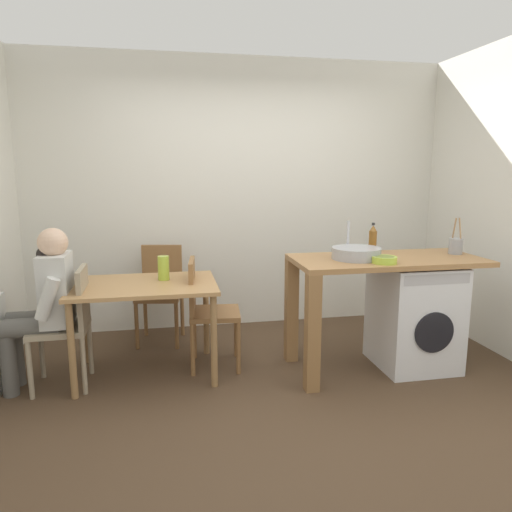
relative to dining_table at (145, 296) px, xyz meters
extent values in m
plane|color=#4C3826|center=(0.93, -0.60, -0.64)|extent=(5.46, 5.46, 0.00)
cube|color=silver|center=(0.93, 1.15, 0.71)|extent=(4.60, 0.10, 2.70)
cube|color=tan|center=(0.00, 0.00, 0.08)|extent=(1.10, 0.76, 0.03)
cylinder|color=#977045|center=(-0.50, -0.33, -0.29)|extent=(0.05, 0.05, 0.71)
cylinder|color=#977045|center=(0.50, -0.33, -0.29)|extent=(0.05, 0.05, 0.71)
cylinder|color=#977045|center=(-0.50, 0.33, -0.29)|extent=(0.05, 0.05, 0.71)
cylinder|color=#977045|center=(0.50, 0.33, -0.29)|extent=(0.05, 0.05, 0.71)
cube|color=gray|center=(-0.62, -0.10, -0.19)|extent=(0.41, 0.41, 0.04)
cube|color=gray|center=(-0.44, -0.10, 0.03)|extent=(0.04, 0.38, 0.45)
cylinder|color=gray|center=(-0.80, -0.28, -0.42)|extent=(0.04, 0.04, 0.45)
cylinder|color=gray|center=(-0.80, 0.08, -0.42)|extent=(0.04, 0.04, 0.45)
cylinder|color=gray|center=(-0.44, -0.28, -0.42)|extent=(0.04, 0.04, 0.45)
cylinder|color=gray|center=(-0.44, 0.08, -0.42)|extent=(0.04, 0.04, 0.45)
cube|color=olive|center=(0.55, 0.05, -0.19)|extent=(0.44, 0.44, 0.04)
cube|color=olive|center=(0.37, 0.07, 0.03)|extent=(0.07, 0.38, 0.45)
cylinder|color=olive|center=(0.75, 0.21, -0.42)|extent=(0.04, 0.04, 0.45)
cylinder|color=olive|center=(0.71, -0.15, -0.42)|extent=(0.04, 0.04, 0.45)
cylinder|color=olive|center=(0.39, 0.25, -0.42)|extent=(0.04, 0.04, 0.45)
cylinder|color=olive|center=(0.35, -0.11, -0.42)|extent=(0.04, 0.04, 0.45)
cube|color=olive|center=(0.10, 0.70, -0.19)|extent=(0.47, 0.47, 0.04)
cube|color=olive|center=(0.13, 0.88, 0.03)|extent=(0.38, 0.10, 0.45)
cylinder|color=olive|center=(0.24, 0.49, -0.42)|extent=(0.04, 0.04, 0.45)
cylinder|color=olive|center=(-0.11, 0.56, -0.42)|extent=(0.04, 0.04, 0.45)
cylinder|color=olive|center=(0.31, 0.84, -0.42)|extent=(0.04, 0.04, 0.45)
cylinder|color=olive|center=(-0.04, 0.91, -0.42)|extent=(0.04, 0.04, 0.45)
cylinder|color=#595651|center=(-0.96, -0.20, -0.42)|extent=(0.11, 0.11, 0.45)
cylinder|color=#595651|center=(-0.96, -0.02, -0.42)|extent=(0.11, 0.11, 0.45)
cylinder|color=#595651|center=(-0.80, -0.19, -0.14)|extent=(0.40, 0.15, 0.14)
cylinder|color=#595651|center=(-0.80, -0.01, -0.14)|extent=(0.40, 0.15, 0.14)
cube|color=silver|center=(-0.62, -0.10, 0.11)|extent=(0.21, 0.34, 0.52)
cylinder|color=silver|center=(-0.64, -0.31, 0.09)|extent=(0.19, 0.09, 0.31)
cylinder|color=silver|center=(-0.64, 0.11, 0.09)|extent=(0.19, 0.09, 0.31)
sphere|color=beige|center=(-0.62, -0.10, 0.45)|extent=(0.21, 0.21, 0.21)
sphere|color=black|center=(-0.68, -0.10, 0.37)|extent=(0.12, 0.12, 0.12)
cube|color=#9E7042|center=(1.90, -0.24, 0.26)|extent=(1.50, 0.68, 0.04)
cube|color=olive|center=(1.20, -0.53, -0.20)|extent=(0.10, 0.10, 0.88)
cube|color=olive|center=(1.20, 0.05, -0.20)|extent=(0.10, 0.10, 0.88)
cube|color=silver|center=(2.16, -0.24, -0.21)|extent=(0.60, 0.60, 0.86)
cylinder|color=black|center=(2.16, -0.55, -0.26)|extent=(0.32, 0.02, 0.32)
cube|color=#B2B2B7|center=(2.16, -0.54, 0.16)|extent=(0.54, 0.01, 0.08)
cylinder|color=#9EA0A5|center=(1.63, -0.24, 0.32)|extent=(0.38, 0.38, 0.09)
cylinder|color=#B2B2B7|center=(1.63, -0.06, 0.42)|extent=(0.02, 0.02, 0.28)
cylinder|color=brown|center=(1.89, 0.03, 0.37)|extent=(0.07, 0.07, 0.18)
cone|color=brown|center=(1.89, 0.03, 0.48)|extent=(0.06, 0.06, 0.05)
cylinder|color=#262626|center=(1.89, 0.03, 0.52)|extent=(0.03, 0.03, 0.02)
cylinder|color=#A8C63D|center=(1.77, -0.44, 0.30)|extent=(0.19, 0.19, 0.05)
cylinder|color=olive|center=(1.77, -0.44, 0.32)|extent=(0.15, 0.15, 0.03)
cylinder|color=gray|center=(2.53, -0.19, 0.34)|extent=(0.11, 0.11, 0.13)
cylinder|color=#99724C|center=(2.51, -0.18, 0.49)|extent=(0.01, 0.04, 0.18)
cylinder|color=#99724C|center=(2.55, -0.20, 0.49)|extent=(0.01, 0.05, 0.18)
cylinder|color=#A8C63D|center=(0.15, 0.10, 0.19)|extent=(0.09, 0.09, 0.19)
cube|color=#B2B2B7|center=(1.85, -0.34, 0.28)|extent=(0.15, 0.06, 0.01)
cube|color=#262628|center=(1.85, -0.34, 0.28)|extent=(0.15, 0.06, 0.01)
camera|label=1|loc=(0.17, -3.65, 0.97)|focal=33.12mm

